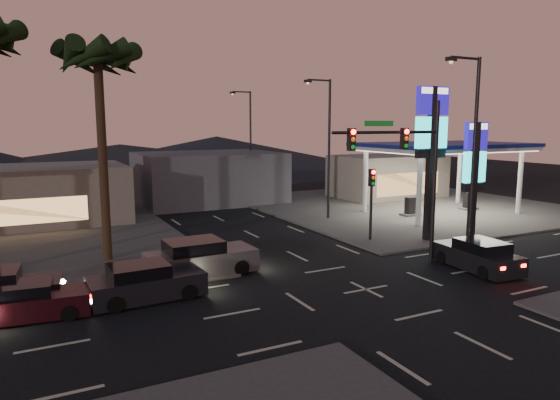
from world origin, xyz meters
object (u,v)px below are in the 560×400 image
traffic_signal_mast (408,159)px  car_lane_a_front (145,283)px  car_lane_a_mid (29,302)px  pylon_sign_short (475,163)px  car_lane_b_front (199,259)px  suv_station (478,256)px  gas_station (443,148)px  pylon_sign_tall (431,133)px

traffic_signal_mast → car_lane_a_front: size_ratio=1.73×
car_lane_a_front → car_lane_a_mid: size_ratio=1.11×
pylon_sign_short → traffic_signal_mast: traffic_signal_mast is taller
pylon_sign_short → car_lane_b_front: (-16.58, 0.66, -3.89)m
pylon_sign_short → suv_station: bearing=-134.9°
gas_station → car_lane_b_front: size_ratio=2.36×
pylon_sign_short → car_lane_a_front: (-19.51, -1.57, -3.97)m
gas_station → pylon_sign_short: bearing=-123.7°
car_lane_a_mid → car_lane_b_front: 7.38m
car_lane_a_front → pylon_sign_short: bearing=4.6°
car_lane_b_front → suv_station: car_lane_b_front is taller
pylon_sign_tall → traffic_signal_mast: size_ratio=1.12×
car_lane_a_mid → car_lane_a_front: bearing=0.6°
car_lane_a_front → car_lane_b_front: car_lane_b_front is taller
car_lane_a_mid → suv_station: bearing=-8.7°
traffic_signal_mast → pylon_sign_short: bearing=19.1°
car_lane_a_front → suv_station: car_lane_a_front is taller
gas_station → car_lane_a_mid: 30.34m
pylon_sign_short → suv_station: (-4.51, -4.53, -3.98)m
gas_station → pylon_sign_tall: size_ratio=1.36×
traffic_signal_mast → car_lane_a_mid: bearing=176.9°
car_lane_a_front → pylon_sign_tall: bearing=8.6°
car_lane_a_front → suv_station: size_ratio=1.02×
car_lane_b_front → gas_station: bearing=17.6°
gas_station → pylon_sign_tall: bearing=-139.1°
pylon_sign_short → car_lane_b_front: 17.04m
car_lane_a_front → car_lane_a_mid: car_lane_a_front is taller
pylon_sign_tall → car_lane_b_front: 15.16m
gas_station → suv_station: size_ratio=2.70×
car_lane_a_mid → car_lane_b_front: car_lane_b_front is taller
suv_station → pylon_sign_tall: bearing=70.0°
car_lane_a_front → suv_station: (15.00, -2.95, -0.01)m
pylon_sign_tall → gas_station: bearing=40.9°
gas_station → traffic_signal_mast: bearing=-140.7°
car_lane_a_mid → traffic_signal_mast: bearing=-3.1°
car_lane_b_front → car_lane_a_mid: bearing=-162.1°
pylon_sign_short → car_lane_a_mid: (-23.59, -1.61, -4.04)m
pylon_sign_tall → car_lane_a_front: size_ratio=1.95×
gas_station → pylon_sign_short: (-5.00, -7.50, -0.42)m
pylon_sign_tall → suv_station: (-2.01, -5.53, -5.72)m
car_lane_a_front → suv_station: bearing=-11.1°
car_lane_a_mid → car_lane_b_front: size_ratio=0.81×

